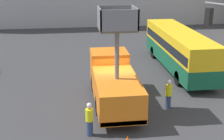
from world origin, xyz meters
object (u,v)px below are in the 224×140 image
Objects in this scene: utility_truck at (114,81)px; road_worker_near_truck at (89,119)px; road_worker_directing at (169,94)px; city_bus at (178,47)px.

utility_truck reaches higher than road_worker_near_truck.
utility_truck is 3.30m from road_worker_directing.
road_worker_directing is at bearing 145.90° from city_bus.
city_bus is 12.09m from road_worker_near_truck.
utility_truck is 0.63× the size of city_bus.
utility_truck is 3.99× the size of road_worker_near_truck.
city_bus is (5.95, 5.86, 0.34)m from utility_truck.
road_worker_directing reaches higher than road_worker_near_truck.
utility_truck reaches higher than city_bus.
city_bus reaches higher than road_worker_directing.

